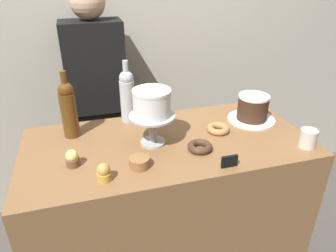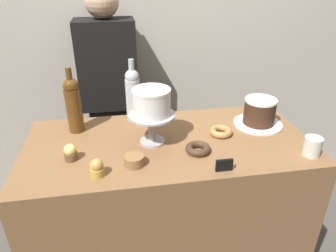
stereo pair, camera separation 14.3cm
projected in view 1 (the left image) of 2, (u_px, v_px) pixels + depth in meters
name	position (u px, v px, depth m)	size (l,w,h in m)	color
back_wall	(130.00, 30.00, 2.07)	(6.00, 0.05, 2.60)	#BCB7A8
display_counter	(168.00, 216.00, 1.69)	(1.34, 0.65, 0.94)	brown
cake_stand_pedestal	(152.00, 124.00, 1.41)	(0.21, 0.21, 0.15)	#B2B2B7
white_layer_cake	(152.00, 103.00, 1.36)	(0.17, 0.17, 0.12)	white
silver_serving_platter	(251.00, 119.00, 1.66)	(0.25, 0.25, 0.01)	white
chocolate_round_cake	(253.00, 107.00, 1.63)	(0.16, 0.16, 0.13)	#3D2619
wine_bottle_amber	(68.00, 109.00, 1.45)	(0.08, 0.08, 0.33)	#5B3814
wine_bottle_clear	(127.00, 95.00, 1.60)	(0.08, 0.08, 0.33)	#B2BCC1
cupcake_lemon	(72.00, 158.00, 1.27)	(0.06, 0.06, 0.07)	brown
cupcake_caramel	(104.00, 173.00, 1.19)	(0.06, 0.06, 0.07)	gold
donut_chocolate	(200.00, 147.00, 1.39)	(0.11, 0.11, 0.03)	#472D1E
donut_maple	(218.00, 129.00, 1.54)	(0.11, 0.11, 0.03)	#B27F47
cookie_stack	(139.00, 162.00, 1.27)	(0.08, 0.08, 0.04)	olive
price_sign_chalkboard	(229.00, 161.00, 1.27)	(0.07, 0.01, 0.05)	black
coffee_cup_ceramic	(308.00, 138.00, 1.41)	(0.08, 0.08, 0.08)	silver
barista_figure	(99.00, 109.00, 2.04)	(0.36, 0.22, 1.60)	black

